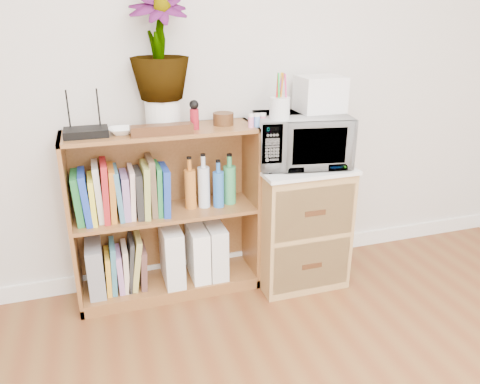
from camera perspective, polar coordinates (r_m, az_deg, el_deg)
name	(u,v)px	position (r m, az deg, el deg)	size (l,w,h in m)	color
skirting_board	(222,261)	(2.97, -2.22, -8.40)	(4.00, 0.02, 0.10)	white
bookshelf	(166,215)	(2.59, -9.00, -2.76)	(1.00, 0.30, 0.95)	brown
wicker_unit	(297,223)	(2.77, 6.91, -3.81)	(0.50, 0.45, 0.70)	#9E7542
microwave	(301,140)	(2.59, 7.50, 6.32)	(0.50, 0.34, 0.27)	silver
pen_cup	(280,108)	(2.43, 4.86, 10.13)	(0.10, 0.10, 0.11)	silver
small_appliance	(320,94)	(2.65, 9.74, 11.70)	(0.24, 0.20, 0.19)	white
router	(86,132)	(2.39, -18.26, 6.93)	(0.21, 0.14, 0.04)	black
white_bowl	(122,131)	(2.39, -14.22, 7.24)	(0.13, 0.13, 0.03)	white
plant_pot	(163,114)	(2.44, -9.38, 9.35)	(0.18, 0.18, 0.15)	silver
potted_plant	(159,46)	(2.40, -9.87, 17.13)	(0.29, 0.29, 0.51)	#2F762F
trinket_box	(162,130)	(2.33, -9.51, 7.51)	(0.30, 0.08, 0.05)	#3B1E10
kokeshi_doll	(194,119)	(2.42, -5.57, 8.83)	(0.05, 0.05, 0.10)	maroon
wooden_bowl	(223,119)	(2.51, -2.05, 8.91)	(0.11, 0.11, 0.06)	#3C2410
paint_jars	(257,121)	(2.46, 2.09, 8.61)	(0.12, 0.04, 0.06)	pink
file_box	(95,268)	(2.69, -17.21, -8.87)	(0.08, 0.23, 0.28)	gray
magazine_holder_left	(172,254)	(2.69, -8.32, -7.46)	(0.11, 0.27, 0.33)	silver
magazine_holder_mid	(198,252)	(2.72, -5.18, -7.31)	(0.10, 0.24, 0.30)	white
magazine_holder_right	(215,249)	(2.74, -3.06, -6.95)	(0.10, 0.25, 0.31)	silver
cookbooks	(122,192)	(2.51, -14.22, 0.00)	(0.49, 0.20, 0.31)	#1F7635
liquor_bottles	(211,182)	(2.57, -3.57, 1.26)	(0.29, 0.07, 0.29)	#C56D25
lower_books	(126,266)	(2.69, -13.75, -8.70)	(0.23, 0.19, 0.30)	gold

